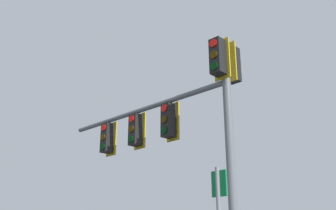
% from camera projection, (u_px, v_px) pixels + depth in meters
% --- Properties ---
extents(signal_mast_assembly, '(5.01, 4.35, 6.66)m').
position_uv_depth(signal_mast_assembly, '(180.00, 125.00, 10.15)').
color(signal_mast_assembly, slate).
rests_on(signal_mast_assembly, ground).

